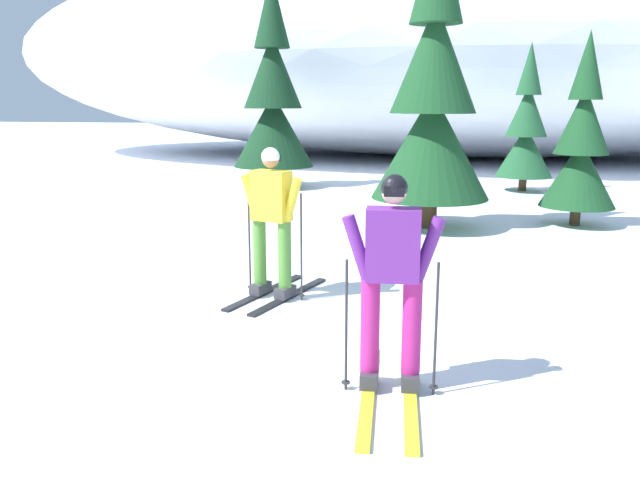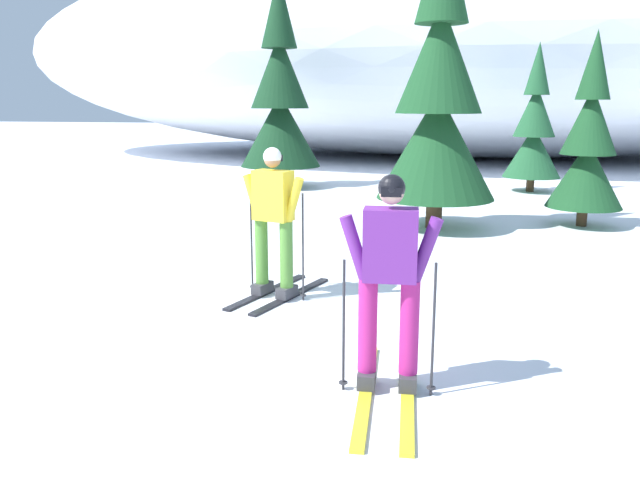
{
  "view_description": "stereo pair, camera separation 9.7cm",
  "coord_description": "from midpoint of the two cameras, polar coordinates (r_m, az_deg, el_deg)",
  "views": [
    {
      "loc": [
        2.24,
        -5.68,
        2.23
      ],
      "look_at": [
        1.08,
        0.08,
        0.95
      ],
      "focal_mm": 35.47,
      "sensor_mm": 36.0,
      "label": 1
    },
    {
      "loc": [
        2.34,
        -5.66,
        2.23
      ],
      "look_at": [
        1.08,
        0.08,
        0.95
      ],
      "focal_mm": 35.47,
      "sensor_mm": 36.0,
      "label": 2
    }
  ],
  "objects": [
    {
      "name": "ground_plane",
      "position": [
        6.51,
        -9.12,
        -7.9
      ],
      "size": [
        120.0,
        120.0,
        0.0
      ],
      "primitive_type": "plane",
      "color": "white"
    },
    {
      "name": "pine_tree_far_right",
      "position": [
        12.46,
        23.25,
        7.76
      ],
      "size": [
        1.34,
        1.34,
        3.48
      ],
      "color": "#47301E",
      "rests_on": "ground"
    },
    {
      "name": "pine_tree_far_left",
      "position": [
        17.01,
        -3.47,
        12.54
      ],
      "size": [
        2.12,
        2.12,
        5.5
      ],
      "color": "#47301E",
      "rests_on": "ground"
    },
    {
      "name": "pine_tree_center_right",
      "position": [
        16.93,
        18.9,
        9.34
      ],
      "size": [
        1.42,
        1.42,
        3.68
      ],
      "color": "#47301E",
      "rests_on": "ground"
    },
    {
      "name": "pine_tree_center_left",
      "position": [
        11.46,
        10.87,
        12.28
      ],
      "size": [
        2.09,
        2.09,
        5.42
      ],
      "color": "#47301E",
      "rests_on": "ground"
    },
    {
      "name": "snow_ridge_background",
      "position": [
        28.03,
        14.28,
        16.16
      ],
      "size": [
        39.19,
        20.42,
        8.56
      ],
      "primitive_type": "ellipsoid",
      "color": "white",
      "rests_on": "ground"
    },
    {
      "name": "skier_purple_jacket",
      "position": [
        4.88,
        6.85,
        -3.77
      ],
      "size": [
        0.79,
        1.81,
        1.71
      ],
      "color": "gold",
      "rests_on": "ground"
    },
    {
      "name": "skier_yellow_jacket",
      "position": [
        7.23,
        -3.81,
        1.83
      ],
      "size": [
        0.89,
        1.66,
        1.74
      ],
      "color": "black",
      "rests_on": "ground"
    }
  ]
}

